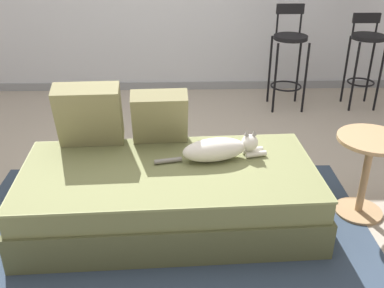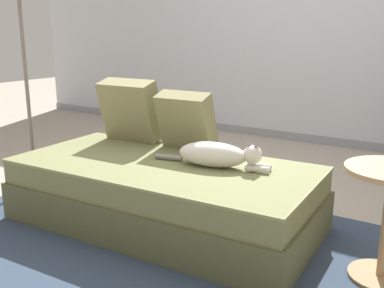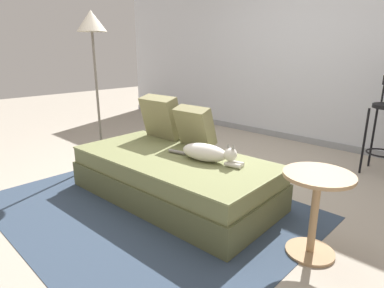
{
  "view_description": "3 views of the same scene",
  "coord_description": "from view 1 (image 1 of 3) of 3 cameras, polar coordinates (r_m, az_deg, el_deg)",
  "views": [
    {
      "loc": [
        0.08,
        -2.87,
        1.82
      ],
      "look_at": [
        0.15,
        -0.3,
        0.52
      ],
      "focal_mm": 42.0,
      "sensor_mm": 36.0,
      "label": 1
    },
    {
      "loc": [
        1.59,
        -2.53,
        1.19
      ],
      "look_at": [
        0.15,
        -0.3,
        0.52
      ],
      "focal_mm": 42.0,
      "sensor_mm": 36.0,
      "label": 2
    },
    {
      "loc": [
        2.03,
        -2.23,
        1.31
      ],
      "look_at": [
        0.15,
        -0.3,
        0.52
      ],
      "focal_mm": 30.0,
      "sensor_mm": 36.0,
      "label": 3
    }
  ],
  "objects": [
    {
      "name": "wall_baseboard_trim",
      "position": [
        5.36,
        -2.35,
        7.42
      ],
      "size": [
        8.0,
        0.02,
        0.09
      ],
      "primitive_type": "cube",
      "color": "gray",
      "rests_on": "ground"
    },
    {
      "name": "cat",
      "position": [
        2.91,
        3.42,
        -0.65
      ],
      "size": [
        0.74,
        0.26,
        0.19
      ],
      "color": "white",
      "rests_on": "couch"
    },
    {
      "name": "side_table",
      "position": [
        3.15,
        21.36,
        -2.51
      ],
      "size": [
        0.44,
        0.44,
        0.57
      ],
      "color": "tan",
      "rests_on": "ground"
    },
    {
      "name": "ground_plane",
      "position": [
        3.39,
        -2.68,
        -5.65
      ],
      "size": [
        16.0,
        16.0,
        0.0
      ],
      "primitive_type": "plane",
      "color": "#A89E8E",
      "rests_on": "ground"
    },
    {
      "name": "throw_pillow_corner",
      "position": [
        3.11,
        -12.93,
        3.62
      ],
      "size": [
        0.44,
        0.28,
        0.46
      ],
      "color": "#847F56",
      "rests_on": "couch"
    },
    {
      "name": "bar_stool_by_doorway",
      "position": [
        5.03,
        21.2,
        11.1
      ],
      "size": [
        0.34,
        0.34,
        0.96
      ],
      "color": "black",
      "rests_on": "ground"
    },
    {
      "name": "throw_pillow_middle",
      "position": [
        3.08,
        -4.12,
        3.47
      ],
      "size": [
        0.39,
        0.26,
        0.4
      ],
      "color": "#847F56",
      "rests_on": "couch"
    },
    {
      "name": "area_rug",
      "position": [
        2.83,
        -2.9,
        -13.2
      ],
      "size": [
        2.6,
        2.02,
        0.01
      ],
      "primitive_type": "cube",
      "color": "#334256",
      "rests_on": "ground"
    },
    {
      "name": "couch",
      "position": [
        2.95,
        -2.88,
        -6.43
      ],
      "size": [
        1.94,
        1.01,
        0.4
      ],
      "color": "brown",
      "rests_on": "ground"
    },
    {
      "name": "bar_stool_near_window",
      "position": [
        4.79,
        12.21,
        11.4
      ],
      "size": [
        0.34,
        0.34,
        1.05
      ],
      "color": "black",
      "rests_on": "ground"
    }
  ]
}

